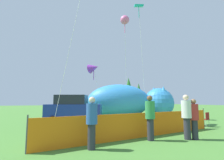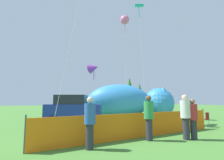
% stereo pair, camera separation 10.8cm
% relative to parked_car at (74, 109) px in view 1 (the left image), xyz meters
% --- Properties ---
extents(ground_plane, '(120.00, 120.00, 0.00)m').
position_rel_parked_car_xyz_m(ground_plane, '(2.91, -3.37, -1.01)').
color(ground_plane, '#477F33').
extents(parked_car, '(4.25, 3.27, 2.05)m').
position_rel_parked_car_xyz_m(parked_car, '(0.00, 0.00, 0.00)').
color(parked_car, navy).
rests_on(parked_car, ground).
extents(folding_chair, '(0.60, 0.60, 0.90)m').
position_rel_parked_car_xyz_m(folding_chair, '(7.29, -5.03, -0.47)').
color(folding_chair, maroon).
rests_on(folding_chair, ground).
extents(inflatable_cat, '(8.55, 5.17, 3.20)m').
position_rel_parked_car_xyz_m(inflatable_cat, '(5.76, 1.83, 0.47)').
color(inflatable_cat, '#338CD8').
rests_on(inflatable_cat, ground).
extents(safety_fence, '(9.52, 1.08, 1.19)m').
position_rel_parked_car_xyz_m(safety_fence, '(1.78, -6.02, -0.46)').
color(safety_fence, orange).
rests_on(safety_fence, ground).
extents(spectator_in_red_shirt, '(0.41, 0.41, 1.86)m').
position_rel_parked_car_xyz_m(spectator_in_red_shirt, '(1.69, -6.69, 0.01)').
color(spectator_in_red_shirt, '#2D2D38').
rests_on(spectator_in_red_shirt, ground).
extents(spectator_in_grey_shirt, '(0.37, 0.37, 1.71)m').
position_rel_parked_car_xyz_m(spectator_in_grey_shirt, '(3.50, -7.36, -0.07)').
color(spectator_in_grey_shirt, '#2D2D38').
rests_on(spectator_in_grey_shirt, ground).
extents(spectator_in_black_shirt, '(0.39, 0.39, 1.77)m').
position_rel_parked_car_xyz_m(spectator_in_black_shirt, '(-0.96, -6.93, -0.04)').
color(spectator_in_black_shirt, '#2D2D38').
rests_on(spectator_in_black_shirt, ground).
extents(spectator_in_yellow_shirt, '(0.41, 0.41, 1.89)m').
position_rel_parked_car_xyz_m(spectator_in_yellow_shirt, '(3.21, -7.22, 0.03)').
color(spectator_in_yellow_shirt, '#2D2D38').
rests_on(spectator_in_yellow_shirt, ground).
extents(kite_purple_delta, '(2.21, 1.57, 5.71)m').
position_rel_parked_car_xyz_m(kite_purple_delta, '(3.11, 4.63, 4.11)').
color(kite_purple_delta, silver).
rests_on(kite_purple_delta, ground).
extents(kite_pink_octopus, '(1.19, 1.50, 9.76)m').
position_rel_parked_car_xyz_m(kite_pink_octopus, '(4.96, 1.12, 8.28)').
color(kite_pink_octopus, silver).
rests_on(kite_pink_octopus, ground).
extents(kite_teal_diamond, '(1.21, 1.20, 11.65)m').
position_rel_parked_car_xyz_m(kite_teal_diamond, '(6.83, 1.45, 10.11)').
color(kite_teal_diamond, silver).
rests_on(kite_teal_diamond, ground).
extents(horizon_tree_east, '(2.95, 2.95, 7.03)m').
position_rel_parked_car_xyz_m(horizon_tree_east, '(27.81, 32.86, 3.31)').
color(horizon_tree_east, brown).
rests_on(horizon_tree_east, ground).
extents(horizon_tree_mid, '(3.44, 3.44, 8.20)m').
position_rel_parked_car_xyz_m(horizon_tree_mid, '(22.57, 30.14, 4.03)').
color(horizon_tree_mid, brown).
rests_on(horizon_tree_mid, ground).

